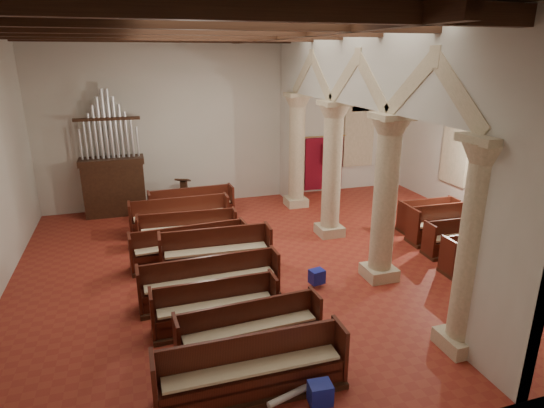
% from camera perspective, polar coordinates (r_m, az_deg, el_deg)
% --- Properties ---
extents(floor, '(14.00, 14.00, 0.00)m').
position_cam_1_polar(floor, '(12.33, 2.37, -7.28)').
color(floor, maroon).
rests_on(floor, ground).
extents(ceiling, '(14.00, 14.00, 0.00)m').
position_cam_1_polar(ceiling, '(11.15, 2.80, 21.78)').
color(ceiling, '#302010').
rests_on(ceiling, wall_back).
extents(wall_back, '(14.00, 0.02, 6.00)m').
position_cam_1_polar(wall_back, '(17.05, -4.39, 10.41)').
color(wall_back, beige).
rests_on(wall_back, floor).
extents(wall_front, '(14.00, 0.02, 6.00)m').
position_cam_1_polar(wall_front, '(6.30, 21.46, -4.59)').
color(wall_front, beige).
rests_on(wall_front, floor).
extents(wall_right, '(0.02, 12.00, 6.00)m').
position_cam_1_polar(wall_right, '(15.21, 28.46, 7.33)').
color(wall_right, beige).
rests_on(wall_right, floor).
extents(ceiling_beams, '(13.80, 11.80, 0.30)m').
position_cam_1_polar(ceiling_beams, '(11.14, 2.79, 20.86)').
color(ceiling_beams, '#392012').
rests_on(ceiling_beams, wall_back).
extents(arcade, '(0.90, 11.90, 6.00)m').
position_cam_1_polar(arcade, '(11.99, 10.84, 9.56)').
color(arcade, beige).
rests_on(arcade, floor).
extents(window_right_b, '(0.03, 1.00, 2.20)m').
position_cam_1_polar(window_right_b, '(17.14, 22.16, 6.45)').
color(window_right_b, '#347561').
rests_on(window_right_b, wall_right).
extents(window_back, '(1.00, 0.03, 2.20)m').
position_cam_1_polar(window_back, '(18.90, 10.77, 8.46)').
color(window_back, '#347561').
rests_on(window_back, wall_back).
extents(pipe_organ, '(2.10, 0.85, 4.40)m').
position_cam_1_polar(pipe_organ, '(16.45, -19.30, 3.36)').
color(pipe_organ, '#392012').
rests_on(pipe_organ, floor).
extents(lectern, '(0.59, 0.62, 1.20)m').
position_cam_1_polar(lectern, '(16.56, -10.93, 1.00)').
color(lectern, '#3D1F13').
rests_on(lectern, floor).
extents(dossal_curtain, '(1.80, 0.07, 2.17)m').
position_cam_1_polar(dossal_curtain, '(18.40, 6.52, 5.11)').
color(dossal_curtain, maroon).
rests_on(dossal_curtain, floor).
extents(processional_banner, '(0.49, 0.62, 2.15)m').
position_cam_1_polar(processional_banner, '(18.22, 7.68, 3.63)').
color(processional_banner, '#392012').
rests_on(processional_banner, floor).
extents(hymnal_box_a, '(0.38, 0.32, 0.36)m').
position_cam_1_polar(hymnal_box_a, '(7.72, 6.07, -22.54)').
color(hymnal_box_a, '#153995').
rests_on(hymnal_box_a, floor).
extents(hymnal_box_b, '(0.34, 0.31, 0.27)m').
position_cam_1_polar(hymnal_box_b, '(10.37, -1.38, -11.05)').
color(hymnal_box_b, navy).
rests_on(hymnal_box_b, floor).
extents(hymnal_box_c, '(0.39, 0.34, 0.34)m').
position_cam_1_polar(hymnal_box_c, '(11.03, 5.65, -9.03)').
color(hymnal_box_c, navy).
rests_on(hymnal_box_c, floor).
extents(tube_heater_a, '(1.08, 0.41, 0.11)m').
position_cam_1_polar(tube_heater_a, '(7.90, 3.14, -22.45)').
color(tube_heater_a, silver).
rests_on(tube_heater_a, floor).
extents(tube_heater_b, '(1.10, 0.52, 0.11)m').
position_cam_1_polar(tube_heater_b, '(8.27, -3.75, -20.31)').
color(tube_heater_b, silver).
rests_on(tube_heater_b, floor).
extents(nave_pew_0, '(3.13, 0.70, 1.04)m').
position_cam_1_polar(nave_pew_0, '(7.87, -2.46, -20.90)').
color(nave_pew_0, '#392012').
rests_on(nave_pew_0, floor).
extents(nave_pew_1, '(2.78, 0.79, 0.95)m').
position_cam_1_polar(nave_pew_1, '(8.84, -2.79, -16.16)').
color(nave_pew_1, '#392012').
rests_on(nave_pew_1, floor).
extents(nave_pew_2, '(2.55, 0.69, 0.98)m').
position_cam_1_polar(nave_pew_2, '(9.54, -7.11, -13.38)').
color(nave_pew_2, '#392012').
rests_on(nave_pew_2, floor).
extents(nave_pew_3, '(3.16, 0.78, 1.03)m').
position_cam_1_polar(nave_pew_3, '(10.45, -7.72, -10.33)').
color(nave_pew_3, '#392012').
rests_on(nave_pew_3, floor).
extents(nave_pew_4, '(2.85, 0.87, 1.13)m').
position_cam_1_polar(nave_pew_4, '(11.76, -6.99, -6.72)').
color(nave_pew_4, '#392012').
rests_on(nave_pew_4, floor).
extents(nave_pew_5, '(3.10, 0.88, 1.02)m').
position_cam_1_polar(nave_pew_5, '(12.30, -10.25, -5.92)').
color(nave_pew_5, '#392012').
rests_on(nave_pew_5, floor).
extents(nave_pew_6, '(2.90, 0.81, 0.96)m').
position_cam_1_polar(nave_pew_6, '(13.55, -10.52, -3.71)').
color(nave_pew_6, '#392012').
rests_on(nave_pew_6, floor).
extents(nave_pew_7, '(3.04, 0.75, 1.09)m').
position_cam_1_polar(nave_pew_7, '(14.47, -11.42, -2.15)').
color(nave_pew_7, '#392012').
rests_on(nave_pew_7, floor).
extents(nave_pew_8, '(2.81, 0.85, 1.11)m').
position_cam_1_polar(nave_pew_8, '(15.38, -9.99, -0.78)').
color(nave_pew_8, '#392012').
rests_on(nave_pew_8, floor).
extents(aisle_pew_0, '(1.71, 0.67, 1.00)m').
position_cam_1_polar(aisle_pew_0, '(12.77, 24.01, -6.35)').
color(aisle_pew_0, '#392012').
rests_on(aisle_pew_0, floor).
extents(aisle_pew_1, '(1.72, 0.71, 0.98)m').
position_cam_1_polar(aisle_pew_1, '(13.64, 21.86, -4.54)').
color(aisle_pew_1, '#392012').
rests_on(aisle_pew_1, floor).
extents(aisle_pew_2, '(2.07, 0.80, 1.10)m').
position_cam_1_polar(aisle_pew_2, '(14.42, 20.52, -2.99)').
color(aisle_pew_2, '#392012').
rests_on(aisle_pew_2, floor).
extents(aisle_pew_3, '(1.91, 0.69, 0.98)m').
position_cam_1_polar(aisle_pew_3, '(15.21, 18.93, -1.89)').
color(aisle_pew_3, '#392012').
rests_on(aisle_pew_3, floor).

